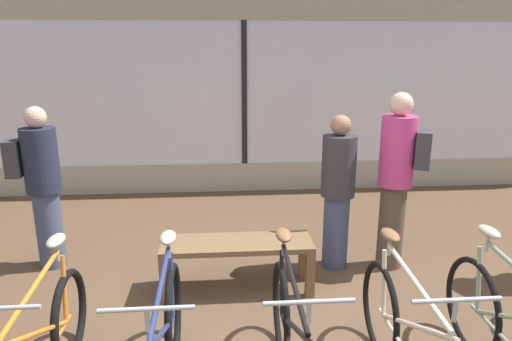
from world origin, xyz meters
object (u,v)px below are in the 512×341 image
Objects in this scene: customer_by_window at (42,183)px; display_bench at (237,250)px; customer_mid_floor at (338,190)px; customer_near_rack at (397,176)px.

display_bench is at bearing -18.14° from customer_by_window.
customer_near_rack is at bearing -4.35° from customer_mid_floor.
customer_near_rack reaches higher than customer_by_window.
display_bench is 0.83× the size of customer_by_window.
display_bench is 0.77× the size of customer_near_rack.
display_bench is 1.19m from customer_mid_floor.
customer_mid_floor reaches higher than display_bench.
display_bench is 2.10m from customer_by_window.
customer_near_rack is at bearing -4.55° from customer_by_window.
customer_near_rack reaches higher than customer_mid_floor.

